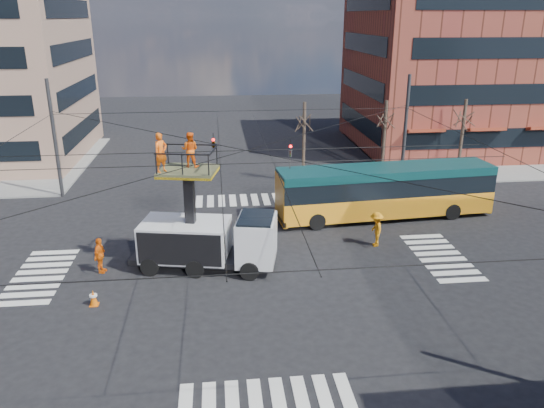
% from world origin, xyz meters
% --- Properties ---
extents(ground, '(120.00, 120.00, 0.00)m').
position_xyz_m(ground, '(0.00, 0.00, 0.00)').
color(ground, black).
rests_on(ground, ground).
extents(sidewalk_ne, '(18.00, 18.00, 0.12)m').
position_xyz_m(sidewalk_ne, '(21.00, 21.00, 0.06)').
color(sidewalk_ne, slate).
rests_on(sidewalk_ne, ground).
extents(crosswalks, '(22.40, 22.40, 0.02)m').
position_xyz_m(crosswalks, '(0.00, 0.00, 0.01)').
color(crosswalks, silver).
rests_on(crosswalks, ground).
extents(building_ne, '(20.06, 16.06, 14.00)m').
position_xyz_m(building_ne, '(21.98, 23.98, 7.00)').
color(building_ne, brown).
rests_on(building_ne, ground).
extents(overhead_network, '(24.24, 24.24, 8.00)m').
position_xyz_m(overhead_network, '(-0.07, 0.40, 4.29)').
color(overhead_network, '#2D2D30').
rests_on(overhead_network, ground).
extents(tree_a, '(2.00, 2.00, 6.00)m').
position_xyz_m(tree_a, '(5.00, 13.50, 4.63)').
color(tree_a, '#382B21').
rests_on(tree_a, ground).
extents(tree_b, '(2.00, 2.00, 6.00)m').
position_xyz_m(tree_b, '(11.00, 13.50, 4.63)').
color(tree_b, '#382B21').
rests_on(tree_b, ground).
extents(tree_c, '(2.00, 2.00, 6.00)m').
position_xyz_m(tree_c, '(17.00, 13.50, 4.63)').
color(tree_c, '#382B21').
rests_on(tree_c, ground).
extents(utility_truck, '(7.32, 3.74, 6.83)m').
position_xyz_m(utility_truck, '(-1.92, 0.10, 2.15)').
color(utility_truck, black).
rests_on(utility_truck, ground).
extents(city_bus, '(13.40, 3.76, 3.20)m').
position_xyz_m(city_bus, '(8.78, 5.89, 1.73)').
color(city_bus, orange).
rests_on(city_bus, ground).
extents(traffic_cone, '(0.36, 0.36, 0.72)m').
position_xyz_m(traffic_cone, '(-6.83, -3.11, 0.36)').
color(traffic_cone, '#D25908').
rests_on(traffic_cone, ground).
extents(worker_ground, '(0.64, 1.11, 1.78)m').
position_xyz_m(worker_ground, '(-7.11, 0.04, 0.89)').
color(worker_ground, orange).
rests_on(worker_ground, ground).
extents(flagger, '(0.77, 1.27, 1.91)m').
position_xyz_m(flagger, '(7.03, 1.72, 0.95)').
color(flagger, orange).
rests_on(flagger, ground).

